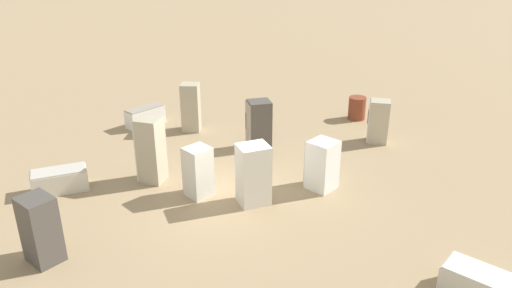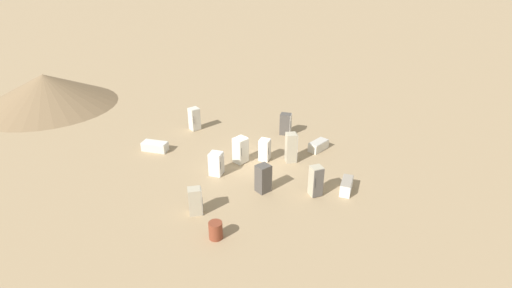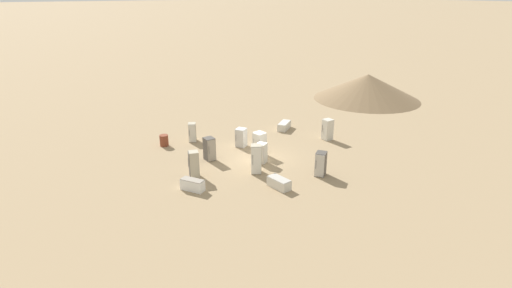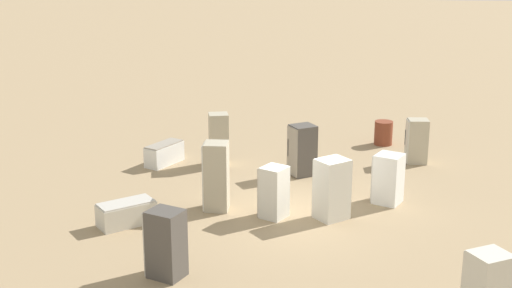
{
  "view_description": "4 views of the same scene",
  "coord_description": "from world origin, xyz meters",
  "px_view_note": "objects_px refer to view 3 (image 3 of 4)",
  "views": [
    {
      "loc": [
        -11.97,
        2.26,
        6.82
      ],
      "look_at": [
        1.46,
        -1.2,
        0.76
      ],
      "focal_mm": 35.0,
      "sensor_mm": 36.0,
      "label": 1
    },
    {
      "loc": [
        17.29,
        -13.99,
        12.3
      ],
      "look_at": [
        -0.22,
        0.34,
        1.13
      ],
      "focal_mm": 28.0,
      "sensor_mm": 36.0,
      "label": 2
    },
    {
      "loc": [
        14.39,
        21.76,
        11.13
      ],
      "look_at": [
        0.57,
        0.76,
        1.47
      ],
      "focal_mm": 28.0,
      "sensor_mm": 36.0,
      "label": 3
    },
    {
      "loc": [
        -15.82,
        9.05,
        7.37
      ],
      "look_at": [
        0.8,
        0.97,
        1.91
      ],
      "focal_mm": 50.0,
      "sensor_mm": 36.0,
      "label": 4
    }
  ],
  "objects_px": {
    "discarded_fridge_0": "(261,153)",
    "discarded_fridge_10": "(209,149)",
    "discarded_fridge_2": "(321,164)",
    "discarded_fridge_9": "(284,126)",
    "discarded_fridge_6": "(192,132)",
    "discarded_fridge_8": "(259,143)",
    "discarded_fridge_3": "(193,185)",
    "discarded_fridge_5": "(256,159)",
    "discarded_fridge_1": "(327,130)",
    "discarded_fridge_7": "(279,183)",
    "discarded_fridge_11": "(241,138)",
    "rusty_barrel": "(164,140)",
    "discarded_fridge_4": "(194,164)"
  },
  "relations": [
    {
      "from": "discarded_fridge_9",
      "to": "rusty_barrel",
      "type": "height_order",
      "value": "rusty_barrel"
    },
    {
      "from": "discarded_fridge_1",
      "to": "discarded_fridge_11",
      "type": "relative_size",
      "value": 1.18
    },
    {
      "from": "discarded_fridge_2",
      "to": "discarded_fridge_9",
      "type": "distance_m",
      "value": 9.34
    },
    {
      "from": "discarded_fridge_0",
      "to": "discarded_fridge_8",
      "type": "xyz_separation_m",
      "value": [
        -0.75,
        -1.36,
        0.12
      ]
    },
    {
      "from": "discarded_fridge_8",
      "to": "discarded_fridge_9",
      "type": "relative_size",
      "value": 0.92
    },
    {
      "from": "discarded_fridge_3",
      "to": "discarded_fridge_10",
      "type": "distance_m",
      "value": 4.67
    },
    {
      "from": "discarded_fridge_11",
      "to": "discarded_fridge_0",
      "type": "bearing_deg",
      "value": 139.82
    },
    {
      "from": "discarded_fridge_8",
      "to": "discarded_fridge_10",
      "type": "xyz_separation_m",
      "value": [
        3.49,
        -1.07,
        -0.02
      ]
    },
    {
      "from": "discarded_fridge_6",
      "to": "discarded_fridge_8",
      "type": "relative_size",
      "value": 0.9
    },
    {
      "from": "discarded_fridge_4",
      "to": "discarded_fridge_10",
      "type": "distance_m",
      "value": 2.88
    },
    {
      "from": "discarded_fridge_3",
      "to": "discarded_fridge_5",
      "type": "bearing_deg",
      "value": -31.75
    },
    {
      "from": "discarded_fridge_2",
      "to": "discarded_fridge_5",
      "type": "height_order",
      "value": "discarded_fridge_5"
    },
    {
      "from": "discarded_fridge_0",
      "to": "discarded_fridge_9",
      "type": "height_order",
      "value": "discarded_fridge_0"
    },
    {
      "from": "discarded_fridge_4",
      "to": "discarded_fridge_8",
      "type": "distance_m",
      "value": 5.67
    },
    {
      "from": "discarded_fridge_5",
      "to": "discarded_fridge_10",
      "type": "height_order",
      "value": "discarded_fridge_5"
    },
    {
      "from": "discarded_fridge_1",
      "to": "rusty_barrel",
      "type": "distance_m",
      "value": 12.82
    },
    {
      "from": "discarded_fridge_0",
      "to": "discarded_fridge_2",
      "type": "distance_m",
      "value": 4.27
    },
    {
      "from": "discarded_fridge_7",
      "to": "discarded_fridge_6",
      "type": "bearing_deg",
      "value": 87.76
    },
    {
      "from": "discarded_fridge_1",
      "to": "discarded_fridge_2",
      "type": "relative_size",
      "value": 1.07
    },
    {
      "from": "rusty_barrel",
      "to": "discarded_fridge_4",
      "type": "bearing_deg",
      "value": 86.12
    },
    {
      "from": "discarded_fridge_1",
      "to": "discarded_fridge_9",
      "type": "bearing_deg",
      "value": 20.46
    },
    {
      "from": "rusty_barrel",
      "to": "discarded_fridge_0",
      "type": "bearing_deg",
      "value": 123.16
    },
    {
      "from": "discarded_fridge_0",
      "to": "discarded_fridge_7",
      "type": "distance_m",
      "value": 3.94
    },
    {
      "from": "discarded_fridge_2",
      "to": "discarded_fridge_8",
      "type": "relative_size",
      "value": 0.95
    },
    {
      "from": "discarded_fridge_3",
      "to": "rusty_barrel",
      "type": "height_order",
      "value": "rusty_barrel"
    },
    {
      "from": "discarded_fridge_3",
      "to": "discarded_fridge_9",
      "type": "bearing_deg",
      "value": -3.6
    },
    {
      "from": "discarded_fridge_10",
      "to": "discarded_fridge_0",
      "type": "bearing_deg",
      "value": 138.61
    },
    {
      "from": "discarded_fridge_3",
      "to": "discarded_fridge_8",
      "type": "height_order",
      "value": "discarded_fridge_8"
    },
    {
      "from": "discarded_fridge_10",
      "to": "rusty_barrel",
      "type": "distance_m",
      "value": 4.67
    },
    {
      "from": "discarded_fridge_6",
      "to": "discarded_fridge_9",
      "type": "xyz_separation_m",
      "value": [
        -7.83,
        1.62,
        -0.44
      ]
    },
    {
      "from": "discarded_fridge_5",
      "to": "discarded_fridge_9",
      "type": "height_order",
      "value": "discarded_fridge_5"
    },
    {
      "from": "discarded_fridge_3",
      "to": "discarded_fridge_9",
      "type": "relative_size",
      "value": 0.84
    },
    {
      "from": "discarded_fridge_0",
      "to": "discarded_fridge_10",
      "type": "distance_m",
      "value": 3.67
    },
    {
      "from": "discarded_fridge_9",
      "to": "discarded_fridge_5",
      "type": "bearing_deg",
      "value": 95.94
    },
    {
      "from": "discarded_fridge_5",
      "to": "rusty_barrel",
      "type": "xyz_separation_m",
      "value": [
        3.22,
        -7.94,
        -0.53
      ]
    },
    {
      "from": "discarded_fridge_1",
      "to": "discarded_fridge_7",
      "type": "distance_m",
      "value": 9.44
    },
    {
      "from": "discarded_fridge_2",
      "to": "rusty_barrel",
      "type": "height_order",
      "value": "discarded_fridge_2"
    },
    {
      "from": "discarded_fridge_0",
      "to": "discarded_fridge_2",
      "type": "xyz_separation_m",
      "value": [
        -2.05,
        3.75,
        0.07
      ]
    },
    {
      "from": "discarded_fridge_6",
      "to": "discarded_fridge_8",
      "type": "height_order",
      "value": "discarded_fridge_8"
    },
    {
      "from": "discarded_fridge_1",
      "to": "discarded_fridge_2",
      "type": "xyz_separation_m",
      "value": [
        4.92,
        4.68,
        -0.05
      ]
    },
    {
      "from": "discarded_fridge_5",
      "to": "discarded_fridge_8",
      "type": "distance_m",
      "value": 3.19
    },
    {
      "from": "discarded_fridge_4",
      "to": "discarded_fridge_10",
      "type": "relative_size",
      "value": 1.07
    },
    {
      "from": "discarded_fridge_0",
      "to": "discarded_fridge_5",
      "type": "height_order",
      "value": "discarded_fridge_5"
    },
    {
      "from": "discarded_fridge_2",
      "to": "discarded_fridge_4",
      "type": "height_order",
      "value": "discarded_fridge_4"
    },
    {
      "from": "discarded_fridge_8",
      "to": "discarded_fridge_3",
      "type": "bearing_deg",
      "value": 103.29
    },
    {
      "from": "discarded_fridge_4",
      "to": "discarded_fridge_0",
      "type": "bearing_deg",
      "value": -77.45
    },
    {
      "from": "discarded_fridge_2",
      "to": "discarded_fridge_7",
      "type": "xyz_separation_m",
      "value": [
        3.28,
        -0.03,
        -0.47
      ]
    },
    {
      "from": "discarded_fridge_0",
      "to": "discarded_fridge_9",
      "type": "relative_size",
      "value": 0.79
    },
    {
      "from": "discarded_fridge_7",
      "to": "rusty_barrel",
      "type": "distance_m",
      "value": 10.97
    },
    {
      "from": "discarded_fridge_6",
      "to": "discarded_fridge_7",
      "type": "xyz_separation_m",
      "value": [
        -0.95,
        10.2,
        -0.43
      ]
    }
  ]
}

